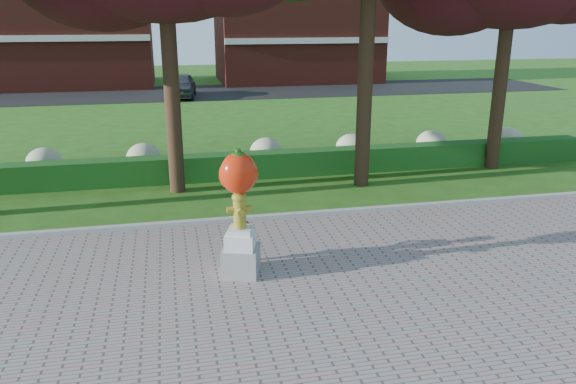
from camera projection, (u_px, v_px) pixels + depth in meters
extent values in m
plane|color=#2B5515|center=(287.00, 272.00, 11.33)|extent=(100.00, 100.00, 0.00)
cube|color=#ADADA5|center=(262.00, 218.00, 14.10)|extent=(40.00, 0.18, 0.15)
cube|color=#154C18|center=(241.00, 166.00, 17.73)|extent=(24.00, 0.70, 0.80)
ellipsoid|color=#BFC496|center=(44.00, 163.00, 17.42)|extent=(1.10, 1.10, 0.99)
ellipsoid|color=#BFC496|center=(144.00, 158.00, 18.02)|extent=(1.10, 1.10, 0.99)
ellipsoid|color=#BFC496|center=(266.00, 152.00, 18.82)|extent=(1.10, 1.10, 0.99)
ellipsoid|color=#BFC496|center=(351.00, 148.00, 19.42)|extent=(1.10, 1.10, 0.99)
ellipsoid|color=#BFC496|center=(432.00, 144.00, 20.02)|extent=(1.10, 1.10, 0.99)
ellipsoid|color=#BFC496|center=(507.00, 140.00, 20.63)|extent=(1.10, 1.10, 0.99)
cube|color=black|center=(199.00, 92.00, 37.42)|extent=(50.00, 8.00, 0.02)
cube|color=maroon|center=(50.00, 36.00, 39.96)|extent=(14.00, 8.00, 7.00)
cube|color=maroon|center=(296.00, 38.00, 43.66)|extent=(12.00, 8.00, 6.40)
cylinder|color=black|center=(171.00, 85.00, 15.59)|extent=(0.44, 0.44, 6.16)
cylinder|color=black|center=(366.00, 63.00, 16.06)|extent=(0.44, 0.44, 7.28)
cylinder|color=black|center=(501.00, 80.00, 18.21)|extent=(0.44, 0.44, 5.88)
cube|color=gray|center=(241.00, 261.00, 11.08)|extent=(0.86, 0.86, 0.56)
cube|color=silver|center=(240.00, 240.00, 10.94)|extent=(0.69, 0.69, 0.31)
cube|color=silver|center=(240.00, 230.00, 10.88)|extent=(0.55, 0.55, 0.11)
cylinder|color=olive|center=(240.00, 213.00, 10.77)|extent=(0.24, 0.24, 0.62)
ellipsoid|color=olive|center=(239.00, 197.00, 10.68)|extent=(0.29, 0.29, 0.20)
cylinder|color=olive|center=(230.00, 210.00, 10.71)|extent=(0.13, 0.12, 0.12)
cylinder|color=olive|center=(249.00, 209.00, 10.79)|extent=(0.13, 0.12, 0.12)
cylinder|color=olive|center=(241.00, 212.00, 10.59)|extent=(0.13, 0.13, 0.13)
cylinder|color=olive|center=(239.00, 193.00, 10.65)|extent=(0.09, 0.09, 0.06)
ellipsoid|color=red|center=(239.00, 173.00, 10.53)|extent=(0.70, 0.62, 0.81)
ellipsoid|color=red|center=(228.00, 175.00, 10.50)|extent=(0.34, 0.34, 0.51)
ellipsoid|color=red|center=(249.00, 174.00, 10.58)|extent=(0.34, 0.34, 0.51)
cylinder|color=#1E5312|center=(238.00, 152.00, 10.41)|extent=(0.11, 0.11, 0.13)
ellipsoid|color=#1E5312|center=(238.00, 154.00, 10.42)|extent=(0.27, 0.27, 0.09)
imported|color=tan|center=(242.00, 229.00, 11.36)|extent=(0.48, 0.63, 1.54)
imported|color=#3B3C42|center=(181.00, 85.00, 35.03)|extent=(2.19, 4.49, 1.48)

